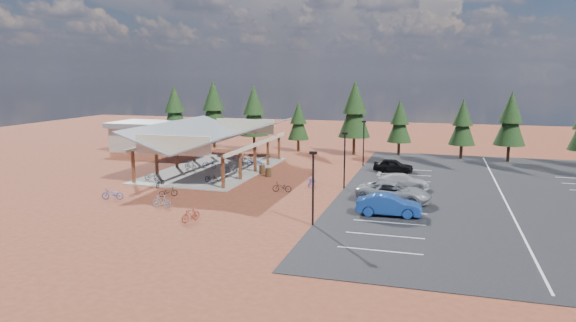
{
  "coord_description": "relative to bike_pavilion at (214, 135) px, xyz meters",
  "views": [
    {
      "loc": [
        12.99,
        -43.09,
        10.24
      ],
      "look_at": [
        -0.07,
        1.18,
        2.42
      ],
      "focal_mm": 32.0,
      "sensor_mm": 36.0,
      "label": 1
    }
  ],
  "objects": [
    {
      "name": "pine_0",
      "position": [
        -13.38,
        15.87,
        1.5
      ],
      "size": [
        3.74,
        3.74,
        8.71
      ],
      "color": "#382314",
      "rests_on": "ground"
    },
    {
      "name": "outbuilding",
      "position": [
        -14.0,
        11.0,
        -1.8
      ],
      "size": [
        11.0,
        7.0,
        3.9
      ],
      "color": "#ADA593",
      "rests_on": "ground"
    },
    {
      "name": "pine_2",
      "position": [
        -0.68,
        14.11,
        1.58
      ],
      "size": [
        3.8,
        3.8,
        8.85
      ],
      "color": "#382314",
      "rests_on": "ground"
    },
    {
      "name": "car_2",
      "position": [
        19.75,
        -9.01,
        -2.96
      ],
      "size": [
        6.15,
        3.27,
        1.64
      ],
      "primitive_type": "imported",
      "rotation": [
        0.0,
        0.0,
        1.48
      ],
      "color": "gray",
      "rests_on": "asphalt_lot"
    },
    {
      "name": "bike_7",
      "position": [
        1.56,
        5.47,
        -3.21
      ],
      "size": [
        1.79,
        0.89,
        1.04
      ],
      "primitive_type": "imported",
      "rotation": [
        0.0,
        0.0,
        1.81
      ],
      "color": "maroon",
      "rests_on": "concrete_pad"
    },
    {
      "name": "bike_0",
      "position": [
        -3.39,
        -7.24,
        -3.31
      ],
      "size": [
        1.63,
        0.68,
        0.84
      ],
      "primitive_type": "imported",
      "rotation": [
        0.0,
        0.0,
        1.49
      ],
      "color": "black",
      "rests_on": "concrete_pad"
    },
    {
      "name": "car_1",
      "position": [
        19.78,
        -13.12,
        -3.01
      ],
      "size": [
        4.78,
        1.81,
        1.56
      ],
      "primitive_type": "imported",
      "rotation": [
        0.0,
        0.0,
        1.61
      ],
      "color": "navy",
      "rests_on": "asphalt_lot"
    },
    {
      "name": "bike_13",
      "position": [
        2.56,
        -15.61,
        -3.34
      ],
      "size": [
        1.62,
        0.5,
        0.96
      ],
      "primitive_type": "imported",
      "rotation": [
        0.0,
        0.0,
        4.68
      ],
      "color": "gray",
      "rests_on": "ground"
    },
    {
      "name": "pine_6",
      "position": [
        25.76,
        15.22,
        0.66
      ],
      "size": [
        3.15,
        3.15,
        7.34
      ],
      "color": "#382314",
      "rests_on": "ground"
    },
    {
      "name": "pine_5",
      "position": [
        18.25,
        15.88,
        0.57
      ],
      "size": [
        3.09,
        3.09,
        7.2
      ],
      "color": "#382314",
      "rests_on": "ground"
    },
    {
      "name": "concrete_pad",
      "position": [
        0.0,
        0.0,
        -3.77
      ],
      "size": [
        10.6,
        18.6,
        0.1
      ],
      "primitive_type": "cube",
      "color": "gray",
      "rests_on": "ground"
    },
    {
      "name": "bike_16",
      "position": [
        10.01,
        -7.95,
        -3.38
      ],
      "size": [
        1.74,
        0.69,
        0.9
      ],
      "primitive_type": "imported",
      "rotation": [
        0.0,
        0.0,
        4.77
      ],
      "color": "black",
      "rests_on": "ground"
    },
    {
      "name": "lamp_post_1",
      "position": [
        15.0,
        -5.0,
        -0.85
      ],
      "size": [
        0.5,
        0.25,
        5.14
      ],
      "color": "black",
      "rests_on": "ground"
    },
    {
      "name": "car_4",
      "position": [
        18.58,
        4.15,
        -3.08
      ],
      "size": [
        4.21,
        1.85,
        1.41
      ],
      "primitive_type": "imported",
      "rotation": [
        0.0,
        0.0,
        1.61
      ],
      "color": "black",
      "rests_on": "asphalt_lot"
    },
    {
      "name": "bike_14",
      "position": [
        11.94,
        -4.85,
        -3.33
      ],
      "size": [
        0.74,
        1.9,
        0.98
      ],
      "primitive_type": "imported",
      "rotation": [
        0.0,
        0.0,
        -0.05
      ],
      "color": "#272C94",
      "rests_on": "ground"
    },
    {
      "name": "bike_5",
      "position": [
        2.63,
        -1.69,
        -3.24
      ],
      "size": [
        1.64,
        0.49,
        0.98
      ],
      "primitive_type": "imported",
      "rotation": [
        0.0,
        0.0,
        1.59
      ],
      "color": "gray",
      "rests_on": "concrete_pad"
    },
    {
      "name": "pine_7",
      "position": [
        31.02,
        14.55,
        1.26
      ],
      "size": [
        3.58,
        3.58,
        8.33
      ],
      "color": "#382314",
      "rests_on": "ground"
    },
    {
      "name": "pine_4",
      "position": [
        12.64,
        14.97,
        1.99
      ],
      "size": [
        4.08,
        4.08,
        9.51
      ],
      "color": "#382314",
      "rests_on": "ground"
    },
    {
      "name": "bike_12",
      "position": [
        1.25,
        -12.32,
        -3.41
      ],
      "size": [
        1.55,
        1.46,
        0.83
      ],
      "primitive_type": "imported",
      "rotation": [
        0.0,
        0.0,
        2.3
      ],
      "color": "black",
      "rests_on": "ground"
    },
    {
      "name": "pine_3",
      "position": [
        5.01,
        15.79,
        0.26
      ],
      "size": [
        2.88,
        2.88,
        6.7
      ],
      "color": "#382314",
      "rests_on": "ground"
    },
    {
      "name": "trash_bin_0",
      "position": [
        6.68,
        -1.82,
        -3.37
      ],
      "size": [
        0.6,
        0.6,
        0.9
      ],
      "primitive_type": "cylinder",
      "color": "#3E2916",
      "rests_on": "ground"
    },
    {
      "name": "bike_11",
      "position": [
        6.54,
        -18.54,
        -3.32
      ],
      "size": [
        1.02,
        1.72,
        1.0
      ],
      "primitive_type": "imported",
      "rotation": [
        0.0,
        0.0,
        -0.35
      ],
      "color": "maroon",
      "rests_on": "ground"
    },
    {
      "name": "bike_1",
      "position": [
        -2.29,
        -1.25,
        -3.21
      ],
      "size": [
        1.76,
        0.99,
        1.02
      ],
      "primitive_type": "imported",
      "rotation": [
        0.0,
        0.0,
        1.25
      ],
      "color": "gray",
      "rests_on": "concrete_pad"
    },
    {
      "name": "asphalt_lot",
      "position": [
        28.5,
        -4.0,
        -3.8
      ],
      "size": [
        27.0,
        44.0,
        0.04
      ],
      "primitive_type": "cube",
      "color": "black",
      "rests_on": "ground"
    },
    {
      "name": "lamp_post_2",
      "position": [
        15.0,
        7.0,
        -0.85
      ],
      "size": [
        0.5,
        0.25,
        5.14
      ],
      "color": "black",
      "rests_on": "ground"
    },
    {
      "name": "pine_1",
      "position": [
        -7.32,
        15.89,
        1.94
      ],
      "size": [
        4.05,
        4.05,
        9.44
      ],
      "color": "#382314",
      "rests_on": "ground"
    },
    {
      "name": "trash_bin_1",
      "position": [
        5.53,
        -0.45,
        -3.37
      ],
      "size": [
        0.6,
        0.6,
        0.9
      ],
      "primitive_type": "cylinder",
      "color": "#3E2916",
      "rests_on": "ground"
    },
    {
      "name": "bike_2",
      "position": [
        -0.85,
        0.32,
        -3.27
      ],
      "size": [
        1.81,
        0.84,
        0.92
      ],
      "primitive_type": "imported",
      "rotation": [
        0.0,
        0.0,
        1.43
      ],
      "color": "navy",
      "rests_on": "concrete_pad"
    },
    {
      "name": "lamp_post_0",
      "position": [
        15.0,
        -17.0,
        -0.85
      ],
      "size": [
        0.5,
        0.25,
        5.14
      ],
      "color": "black",
      "rests_on": "ground"
    },
    {
      "name": "bike_3",
      "position": [
        -1.19,
        7.04,
        -3.24
      ],
      "size": [
        1.68,
        0.85,
        0.97
      ],
      "primitive_type": "imported",
      "rotation": [
        0.0,
        0.0,
        1.32
      ],
      "color": "maroon",
      "rests_on": "concrete_pad"
    },
    {
      "name": "car_3",
      "position": [
        20.12,
        -3.62,
        -3.11
      ],
      "size": [
        4.7,
        2.04,
        1.35
      ],
      "primitive_type": "imported",
      "rotation": [
        0.0,
        0.0,
        1.6
      ],
      "color": "#B4B4B4",
      "rests_on": "asphalt_lot"
    },
    {
      "name": "bike_pavilion",
      "position": [
        0.0,
        0.0,
        0.0
      ],
      "size": [
        11.65,
        19.4,
        4.97
      ],
      "color": "#5A2919",
      "rests_on": "concrete_pad"
    },
    {
      "name": "bike_8",
      "position": [
        -1.21,
        -9.35,
        -3.36
      ],
      "size": [
        0.82,
        1.81,
        0.92
      ],
      "primitive_type": "imported",
      "rotation": [
        0.0,
        0.0,
        0.13
      ],
      "color": "black",
      "rests_on": "ground"
    },
    {
      "name": "bike_4",
      "position": [
        2.58,
        -6.52,
        -3.29
      ],
      "size": [
        1.73,
        1.05,
        0.86
      ],
      "primitive_type": "imported",
      "rotation": [
        0.0,
        0.0,
        1.26
      ],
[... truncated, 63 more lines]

